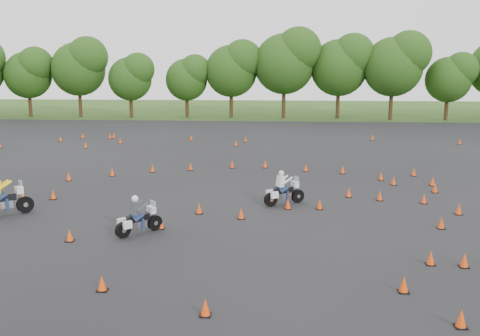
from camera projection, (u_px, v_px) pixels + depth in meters
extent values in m
plane|color=#2D5119|center=(234.00, 212.00, 23.56)|extent=(140.00, 140.00, 0.00)
plane|color=black|center=(242.00, 182.00, 29.43)|extent=(62.00, 62.00, 0.00)
cone|color=#EB4109|center=(69.00, 177.00, 29.77)|extent=(0.26, 0.26, 0.45)
cone|color=#EB4109|center=(424.00, 199.00, 24.97)|extent=(0.26, 0.26, 0.45)
cone|color=#EB4109|center=(199.00, 209.00, 23.30)|extent=(0.26, 0.26, 0.45)
cone|color=#EB4109|center=(53.00, 195.00, 25.74)|extent=(0.26, 0.26, 0.45)
cone|color=#EB4109|center=(241.00, 214.00, 22.53)|extent=(0.26, 0.26, 0.45)
cone|color=#EB4109|center=(343.00, 170.00, 31.66)|extent=(0.26, 0.26, 0.45)
cone|color=#EB4109|center=(461.00, 319.00, 13.30)|extent=(0.26, 0.26, 0.45)
cone|color=#EB4109|center=(70.00, 235.00, 19.70)|extent=(0.26, 0.26, 0.45)
cone|color=#EB4109|center=(236.00, 143.00, 42.05)|extent=(0.26, 0.26, 0.45)
cone|color=#EB4109|center=(373.00, 138.00, 45.14)|extent=(0.26, 0.26, 0.45)
cone|color=#EB4109|center=(191.00, 138.00, 44.95)|extent=(0.26, 0.26, 0.45)
cone|color=#EB4109|center=(110.00, 136.00, 46.04)|extent=(0.26, 0.26, 0.45)
cone|color=#EB4109|center=(83.00, 136.00, 46.29)|extent=(0.26, 0.26, 0.45)
cone|color=#EB4109|center=(61.00, 139.00, 44.47)|extent=(0.26, 0.26, 0.45)
cone|color=#EB4109|center=(232.00, 164.00, 33.35)|extent=(0.26, 0.26, 0.45)
cone|color=#EB4109|center=(464.00, 261.00, 17.20)|extent=(0.26, 0.26, 0.45)
cone|color=#EB4109|center=(85.00, 145.00, 41.07)|extent=(0.26, 0.26, 0.45)
cone|color=#EB4109|center=(114.00, 136.00, 46.34)|extent=(0.26, 0.26, 0.45)
cone|color=#EB4109|center=(306.00, 168.00, 32.31)|extent=(0.26, 0.26, 0.45)
cone|color=#EB4109|center=(349.00, 193.00, 26.16)|extent=(0.26, 0.26, 0.45)
cone|color=#EB4109|center=(459.00, 209.00, 23.16)|extent=(0.26, 0.26, 0.45)
cone|color=#EB4109|center=(441.00, 223.00, 21.21)|extent=(0.26, 0.26, 0.45)
cone|color=#EB4109|center=(433.00, 182.00, 28.56)|extent=(0.26, 0.26, 0.45)
cone|color=#EB4109|center=(460.00, 141.00, 42.93)|extent=(0.26, 0.26, 0.45)
cone|color=#EB4109|center=(205.00, 308.00, 13.91)|extent=(0.26, 0.26, 0.45)
cone|color=#EB4109|center=(246.00, 139.00, 44.12)|extent=(0.26, 0.26, 0.45)
cone|color=#EB4109|center=(152.00, 168.00, 32.09)|extent=(0.26, 0.26, 0.45)
cone|color=#EB4109|center=(320.00, 204.00, 23.99)|extent=(0.26, 0.26, 0.45)
cone|color=#EB4109|center=(288.00, 204.00, 24.05)|extent=(0.26, 0.26, 0.45)
cone|color=#EB4109|center=(265.00, 164.00, 33.39)|extent=(0.26, 0.26, 0.45)
cone|color=#EB4109|center=(102.00, 283.00, 15.43)|extent=(0.26, 0.26, 0.45)
cone|color=#EB4109|center=(394.00, 181.00, 28.73)|extent=(0.26, 0.26, 0.45)
cone|color=#EB4109|center=(435.00, 188.00, 27.06)|extent=(0.26, 0.26, 0.45)
cone|color=#EB4109|center=(120.00, 141.00, 43.28)|extent=(0.26, 0.26, 0.45)
cone|color=#EB4109|center=(380.00, 196.00, 25.51)|extent=(0.26, 0.26, 0.45)
cone|color=#EB4109|center=(128.00, 220.00, 21.57)|extent=(0.26, 0.26, 0.45)
cone|color=#EB4109|center=(404.00, 285.00, 15.33)|extent=(0.26, 0.26, 0.45)
cone|color=#EB4109|center=(22.00, 194.00, 25.93)|extent=(0.26, 0.26, 0.45)
cone|color=#EB4109|center=(431.00, 258.00, 17.42)|extent=(0.26, 0.26, 0.45)
cone|color=#EB4109|center=(161.00, 223.00, 21.19)|extent=(0.26, 0.26, 0.45)
cone|color=#EB4109|center=(191.00, 167.00, 32.62)|extent=(0.26, 0.26, 0.45)
cone|color=#EB4109|center=(112.00, 172.00, 30.98)|extent=(0.26, 0.26, 0.45)
cone|color=#EB4109|center=(414.00, 172.00, 31.02)|extent=(0.26, 0.26, 0.45)
cone|color=#EB4109|center=(381.00, 176.00, 29.87)|extent=(0.26, 0.26, 0.45)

